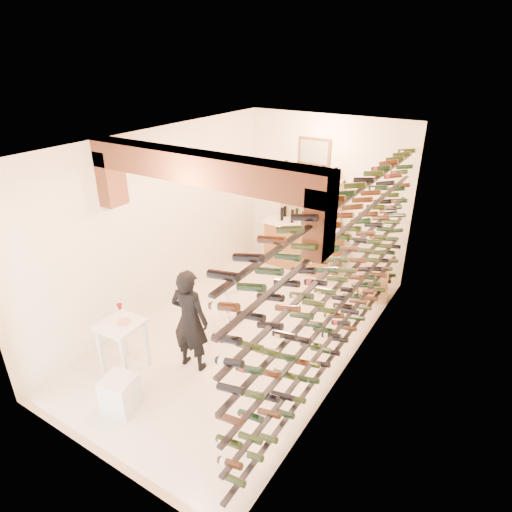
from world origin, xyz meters
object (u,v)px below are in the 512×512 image
at_px(back_counter, 303,245).
at_px(tasting_table, 122,331).
at_px(crate_lower, 371,290).
at_px(person, 190,320).
at_px(white_stool, 120,394).
at_px(chrome_barstool, 228,303).
at_px(wine_rack, 339,274).

bearing_deg(back_counter, tasting_table, -99.09).
height_order(back_counter, crate_lower, back_counter).
height_order(person, crate_lower, person).
relative_size(tasting_table, crate_lower, 1.77).
bearing_deg(back_counter, white_stool, -91.74).
bearing_deg(chrome_barstool, person, -82.18).
relative_size(back_counter, tasting_table, 1.72).
distance_m(back_counter, tasting_table, 4.43).
xyz_separation_m(back_counter, crate_lower, (1.70, -0.45, -0.36)).
bearing_deg(white_stool, chrome_barstool, 88.16).
distance_m(wine_rack, crate_lower, 2.60).
height_order(tasting_table, crate_lower, tasting_table).
height_order(chrome_barstool, crate_lower, chrome_barstool).
height_order(wine_rack, crate_lower, wine_rack).
height_order(wine_rack, tasting_table, wine_rack).
xyz_separation_m(wine_rack, tasting_table, (-2.53, -1.72, -0.88)).
xyz_separation_m(tasting_table, chrome_barstool, (0.62, 1.73, -0.22)).
relative_size(tasting_table, chrome_barstool, 1.28).
bearing_deg(wine_rack, back_counter, 124.66).
relative_size(wine_rack, white_stool, 11.45).
relative_size(person, crate_lower, 2.87).
bearing_deg(tasting_table, wine_rack, 30.68).
relative_size(tasting_table, person, 0.62).
bearing_deg(person, tasting_table, 30.42).
xyz_separation_m(tasting_table, person, (0.78, 0.59, 0.14)).
bearing_deg(crate_lower, tasting_table, -121.45).
relative_size(back_counter, white_stool, 3.41).
distance_m(wine_rack, person, 2.21).
distance_m(wine_rack, white_stool, 3.32).
bearing_deg(back_counter, person, -88.78).
xyz_separation_m(wine_rack, chrome_barstool, (-1.91, 0.01, -1.10)).
distance_m(wine_rack, chrome_barstool, 2.20).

